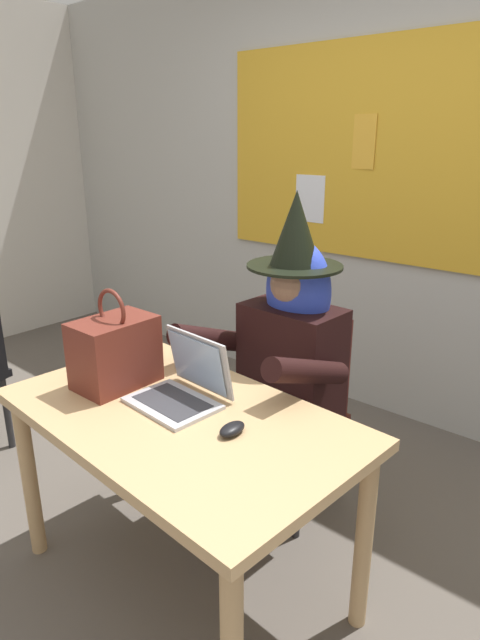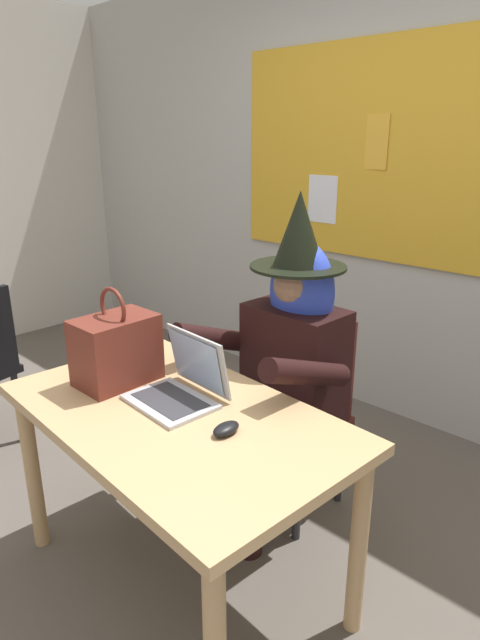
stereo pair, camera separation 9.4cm
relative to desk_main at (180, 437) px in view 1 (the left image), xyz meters
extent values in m
plane|color=#5B544C|center=(-0.06, 0.02, -0.64)|extent=(24.00, 24.00, 0.00)
cube|color=#B2B2AD|center=(-0.06, 1.84, 0.69)|extent=(6.24, 0.10, 2.66)
cube|color=gold|center=(-0.06, 1.78, 0.91)|extent=(2.40, 0.02, 1.20)
cube|color=white|center=(-0.66, 1.76, 0.63)|extent=(0.21, 0.01, 0.29)
cube|color=gold|center=(-0.31, 1.76, 0.97)|extent=(0.14, 0.01, 0.30)
cube|color=tan|center=(0.00, 0.00, 0.08)|extent=(1.31, 0.83, 0.04)
cylinder|color=tan|center=(-0.59, -0.27, -0.29)|extent=(0.06, 0.06, 0.70)
cylinder|color=tan|center=(-0.55, 0.35, -0.29)|extent=(0.06, 0.06, 0.70)
cylinder|color=tan|center=(0.59, 0.27, -0.29)|extent=(0.06, 0.06, 0.70)
cube|color=#4C1E19|center=(0.00, 0.65, -0.22)|extent=(0.44, 0.44, 0.04)
cube|color=#4C1E19|center=(-0.01, 0.84, 0.02)|extent=(0.38, 0.06, 0.45)
cylinder|color=#262628|center=(0.17, 0.49, -0.44)|extent=(0.04, 0.04, 0.40)
cylinder|color=#262628|center=(-0.17, 0.48, -0.44)|extent=(0.04, 0.04, 0.40)
cylinder|color=#262628|center=(0.16, 0.83, -0.44)|extent=(0.04, 0.04, 0.40)
cylinder|color=#262628|center=(-0.18, 0.82, -0.44)|extent=(0.04, 0.04, 0.40)
cylinder|color=black|center=(0.08, 0.29, -0.42)|extent=(0.11, 0.11, 0.44)
cylinder|color=black|center=(-0.12, 0.30, -0.42)|extent=(0.11, 0.11, 0.44)
cylinder|color=black|center=(0.09, 0.46, -0.17)|extent=(0.17, 0.43, 0.15)
cylinder|color=black|center=(-0.11, 0.47, -0.17)|extent=(0.17, 0.43, 0.15)
cube|color=black|center=(0.00, 0.67, 0.06)|extent=(0.43, 0.28, 0.52)
cylinder|color=black|center=(0.24, 0.43, 0.17)|extent=(0.11, 0.47, 0.24)
cylinder|color=black|center=(-0.26, 0.45, 0.17)|extent=(0.11, 0.47, 0.24)
sphere|color=#A37A60|center=(0.00, 0.67, 0.42)|extent=(0.20, 0.20, 0.20)
ellipsoid|color=blue|center=(0.00, 0.70, 0.38)|extent=(0.31, 0.23, 0.44)
cylinder|color=black|center=(0.00, 0.67, 0.49)|extent=(0.40, 0.40, 0.01)
cone|color=black|center=(0.00, 0.67, 0.65)|extent=(0.21, 0.21, 0.30)
cube|color=#B7B7BC|center=(-0.06, 0.03, 0.11)|extent=(0.33, 0.25, 0.01)
cube|color=#333338|center=(-0.06, 0.03, 0.11)|extent=(0.27, 0.18, 0.00)
cube|color=#B7B7BC|center=(-0.05, 0.16, 0.22)|extent=(0.31, 0.07, 0.22)
cube|color=#99B7E0|center=(-0.05, 0.15, 0.22)|extent=(0.28, 0.06, 0.19)
ellipsoid|color=black|center=(0.23, 0.01, 0.12)|extent=(0.06, 0.11, 0.03)
cube|color=maroon|center=(-0.34, 0.00, 0.23)|extent=(0.20, 0.30, 0.26)
torus|color=maroon|center=(-0.34, 0.00, 0.40)|extent=(0.16, 0.02, 0.16)
cylinder|color=#262628|center=(-1.43, 0.05, -0.43)|extent=(0.04, 0.04, 0.42)
camera|label=1|loc=(1.23, -1.11, 1.00)|focal=30.26mm
camera|label=2|loc=(1.30, -1.05, 1.00)|focal=30.26mm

